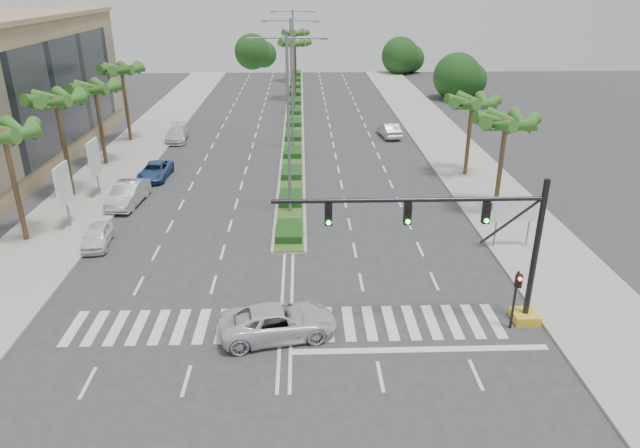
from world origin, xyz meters
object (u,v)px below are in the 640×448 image
object	(u,v)px
car_parked_c	(155,171)
car_crossing	(278,322)
car_parked_a	(97,236)
car_parked_d	(177,134)
car_right	(389,130)
car_parked_b	(128,194)

from	to	relation	value
car_parked_c	car_crossing	distance (m)	25.46
car_parked_a	car_parked_d	size ratio (longest dim) A/B	0.76
car_crossing	car_right	xyz separation A→B (m)	(10.28, 35.79, -0.00)
car_crossing	car_parked_d	bearing A→B (deg)	6.95
car_parked_d	car_crossing	distance (m)	36.76
car_parked_a	car_crossing	world-z (taller)	car_crossing
car_parked_a	car_right	size ratio (longest dim) A/B	0.83
car_parked_c	car_right	bearing A→B (deg)	33.28
car_parked_a	car_parked_d	distance (m)	24.85
car_parked_c	car_right	distance (m)	24.76
car_parked_c	car_crossing	size ratio (longest dim) A/B	0.86
car_parked_a	car_crossing	size ratio (longest dim) A/B	0.69
car_crossing	car_right	distance (m)	37.24
car_parked_d	car_right	distance (m)	21.77
car_parked_c	car_right	xyz separation A→B (m)	(21.20, 12.79, 0.10)
car_crossing	car_right	size ratio (longest dim) A/B	1.19
car_parked_c	car_parked_a	bearing A→B (deg)	-90.33
car_parked_a	car_parked_b	distance (m)	6.94
car_parked_a	car_right	bearing A→B (deg)	42.68
car_parked_b	car_right	size ratio (longest dim) A/B	1.11
car_parked_a	car_crossing	xyz separation A→B (m)	(11.48, -10.07, 0.11)
car_parked_a	car_parked_b	bearing A→B (deg)	82.91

